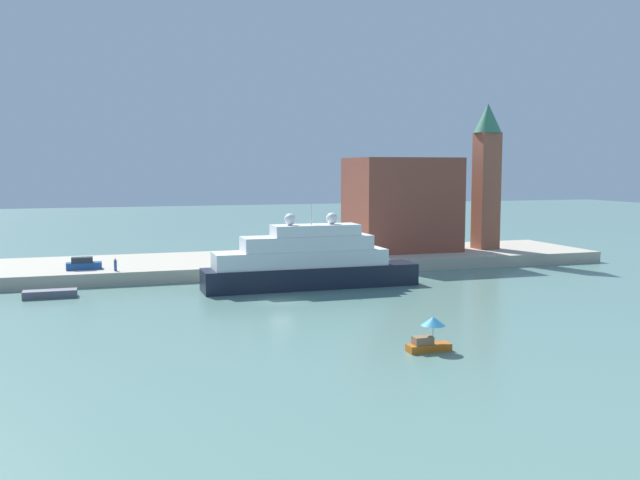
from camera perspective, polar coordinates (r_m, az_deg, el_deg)
name	(u,v)px	position (r m, az deg, el deg)	size (l,w,h in m)	color
ground	(282,302)	(76.69, -3.14, -5.04)	(400.00, 400.00, 0.00)	slate
quay_dock	(236,264)	(101.20, -6.82, -1.94)	(110.00, 19.16, 1.67)	#B7AD99
large_yacht	(308,262)	(85.08, -0.97, -1.84)	(26.42, 4.88, 10.26)	black
small_motorboat	(430,335)	(56.79, 8.90, -7.65)	(3.53, 1.97, 2.76)	#C66019
work_barge	(50,294)	(84.49, -21.08, -4.11)	(5.77, 1.90, 0.88)	#595966
harbor_building	(401,204)	(110.91, 6.63, 2.92)	(15.83, 12.20, 14.43)	brown
bell_tower	(487,170)	(114.78, 13.39, 5.59)	(4.37, 4.37, 22.98)	#93513D
parked_car	(83,264)	(94.25, -18.66, -1.86)	(4.32, 1.74, 1.55)	#1E4C99
person_figure	(115,265)	(91.55, -16.29, -1.97)	(0.36, 0.36, 1.58)	#334C8C
mooring_bollard	(218,263)	(92.73, -8.28, -1.88)	(0.48, 0.48, 0.86)	black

